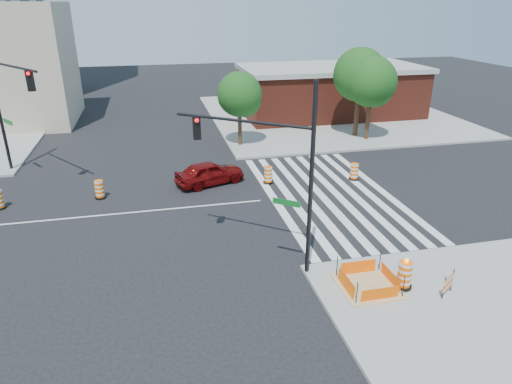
% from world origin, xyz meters
% --- Properties ---
extents(ground, '(120.00, 120.00, 0.00)m').
position_xyz_m(ground, '(0.00, 0.00, 0.00)').
color(ground, black).
rests_on(ground, ground).
extents(sidewalk_ne, '(22.00, 22.00, 0.15)m').
position_xyz_m(sidewalk_ne, '(18.00, 18.00, 0.07)').
color(sidewalk_ne, gray).
rests_on(sidewalk_ne, ground).
extents(crosswalk_east, '(6.75, 13.50, 0.01)m').
position_xyz_m(crosswalk_east, '(10.95, 0.00, 0.01)').
color(crosswalk_east, silver).
rests_on(crosswalk_east, ground).
extents(lane_centerline, '(14.00, 0.12, 0.01)m').
position_xyz_m(lane_centerline, '(0.00, 0.00, 0.01)').
color(lane_centerline, silver).
rests_on(lane_centerline, ground).
extents(excavation_pit, '(2.20, 2.20, 0.90)m').
position_xyz_m(excavation_pit, '(9.00, -9.00, 0.22)').
color(excavation_pit, tan).
rests_on(excavation_pit, ground).
extents(brick_storefront, '(16.50, 8.50, 4.60)m').
position_xyz_m(brick_storefront, '(18.00, 18.00, 2.32)').
color(brick_storefront, maroon).
rests_on(brick_storefront, ground).
extents(red_coupe, '(4.40, 2.87, 1.39)m').
position_xyz_m(red_coupe, '(4.67, 3.07, 0.70)').
color(red_coupe, '#610808').
rests_on(red_coupe, ground).
extents(signal_pole_se, '(4.57, 3.51, 7.45)m').
position_xyz_m(signal_pole_se, '(5.87, -6.52, 4.58)').
color(signal_pole_se, black).
rests_on(signal_pole_se, ground).
extents(signal_pole_nw, '(3.82, 5.41, 8.57)m').
position_xyz_m(signal_pole_nw, '(-6.38, 6.74, 5.24)').
color(signal_pole_nw, black).
rests_on(signal_pole_nw, ground).
extents(pit_drum, '(0.63, 0.63, 1.23)m').
position_xyz_m(pit_drum, '(10.25, -9.33, 0.66)').
color(pit_drum, black).
rests_on(pit_drum, ground).
extents(barricade, '(0.69, 0.46, 0.93)m').
position_xyz_m(barricade, '(11.55, -10.12, 0.66)').
color(barricade, '#FF6105').
rests_on(barricade, ground).
extents(tree_north_c, '(3.25, 3.23, 5.49)m').
position_xyz_m(tree_north_c, '(7.93, 10.19, 3.68)').
color(tree_north_c, '#382314').
rests_on(tree_north_c, ground).
extents(tree_north_d, '(4.08, 4.06, 6.91)m').
position_xyz_m(tree_north_d, '(17.36, 10.62, 4.63)').
color(tree_north_d, '#382314').
rests_on(tree_north_d, ground).
extents(tree_north_e, '(3.77, 3.77, 6.41)m').
position_xyz_m(tree_north_e, '(17.78, 9.50, 4.30)').
color(tree_north_e, '#382314').
rests_on(tree_north_e, ground).
extents(median_drum_2, '(0.60, 0.60, 1.02)m').
position_xyz_m(median_drum_2, '(-1.50, 2.31, 0.48)').
color(median_drum_2, black).
rests_on(median_drum_2, ground).
extents(median_drum_3, '(0.60, 0.60, 1.18)m').
position_xyz_m(median_drum_3, '(3.71, 2.44, 0.49)').
color(median_drum_3, black).
rests_on(median_drum_3, ground).
extents(median_drum_4, '(0.60, 0.60, 1.02)m').
position_xyz_m(median_drum_4, '(8.06, 2.43, 0.48)').
color(median_drum_4, black).
rests_on(median_drum_4, ground).
extents(median_drum_5, '(0.60, 0.60, 1.02)m').
position_xyz_m(median_drum_5, '(13.28, 1.81, 0.48)').
color(median_drum_5, black).
rests_on(median_drum_5, ground).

